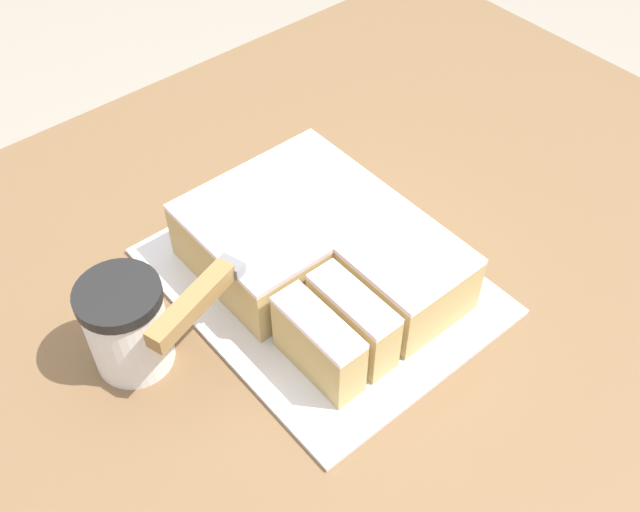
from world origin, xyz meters
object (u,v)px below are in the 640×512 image
cake_board (320,281)px  cake (320,252)px  coffee_cup (127,325)px  knife (218,280)px

cake_board → cake: 0.05m
coffee_cup → cake_board: bearing=-11.8°
cake_board → coffee_cup: coffee_cup is taller
cake_board → knife: (-0.14, 0.01, 0.10)m
cake_board → cake: (0.00, 0.01, 0.04)m
cake → knife: (-0.14, 0.00, 0.05)m
cake_board → knife: 0.17m
cake → coffee_cup: 0.24m
coffee_cup → cake: bearing=-10.3°
coffee_cup → knife: bearing=-22.4°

